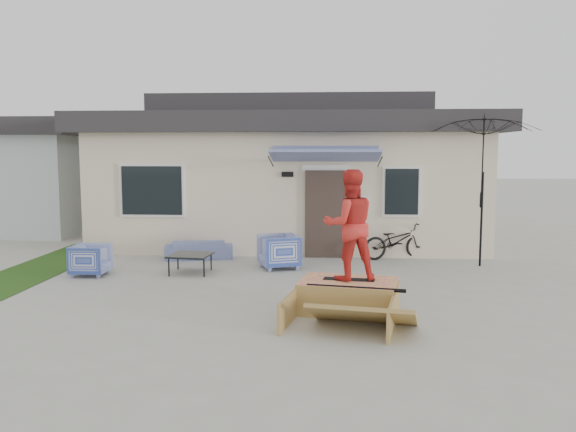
# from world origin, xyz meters

# --- Properties ---
(ground) EXTENTS (90.00, 90.00, 0.00)m
(ground) POSITION_xyz_m (0.00, 0.00, 0.00)
(ground) COLOR #A2A195
(ground) RESTS_ON ground
(grass_strip) EXTENTS (1.40, 8.00, 0.01)m
(grass_strip) POSITION_xyz_m (-5.20, 2.00, 0.00)
(grass_strip) COLOR #1F4213
(grass_strip) RESTS_ON ground
(house) EXTENTS (10.80, 8.49, 4.10)m
(house) POSITION_xyz_m (0.00, 7.99, 1.94)
(house) COLOR beige
(house) RESTS_ON ground
(loveseat) EXTENTS (1.65, 0.78, 0.62)m
(loveseat) POSITION_xyz_m (-2.00, 4.13, 0.31)
(loveseat) COLOR navy
(loveseat) RESTS_ON ground
(armchair_left) EXTENTS (0.67, 0.71, 0.72)m
(armchair_left) POSITION_xyz_m (-3.80, 2.09, 0.36)
(armchair_left) COLOR navy
(armchair_left) RESTS_ON ground
(armchair_right) EXTENTS (0.99, 1.02, 0.83)m
(armchair_right) POSITION_xyz_m (0.00, 3.09, 0.41)
(armchair_right) COLOR navy
(armchair_right) RESTS_ON ground
(coffee_table) EXTENTS (0.90, 0.90, 0.40)m
(coffee_table) POSITION_xyz_m (-1.80, 2.46, 0.20)
(coffee_table) COLOR black
(coffee_table) RESTS_ON ground
(bicycle) EXTENTS (1.74, 1.11, 1.05)m
(bicycle) POSITION_xyz_m (2.69, 4.40, 0.53)
(bicycle) COLOR black
(bicycle) RESTS_ON ground
(patio_umbrella) EXTENTS (2.31, 2.14, 2.20)m
(patio_umbrella) POSITION_xyz_m (4.47, 3.66, 1.75)
(patio_umbrella) COLOR black
(patio_umbrella) RESTS_ON ground
(skate_ramp) EXTENTS (1.84, 2.25, 0.50)m
(skate_ramp) POSITION_xyz_m (1.42, -0.31, 0.25)
(skate_ramp) COLOR olive
(skate_ramp) RESTS_ON ground
(skateboard) EXTENTS (0.84, 0.31, 0.05)m
(skateboard) POSITION_xyz_m (1.43, -0.26, 0.53)
(skateboard) COLOR black
(skateboard) RESTS_ON skate_ramp
(skater) EXTENTS (1.00, 0.85, 1.76)m
(skater) POSITION_xyz_m (1.43, -0.26, 1.43)
(skater) COLOR red
(skater) RESTS_ON skateboard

